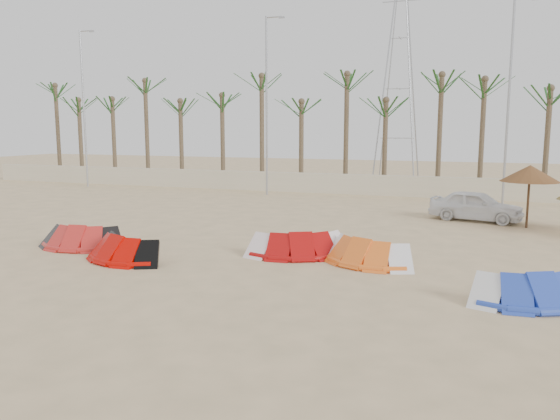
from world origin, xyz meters
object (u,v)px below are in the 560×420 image
at_px(kite_red_mid, 128,246).
at_px(kite_blue, 534,285).
at_px(kite_red_right, 302,242).
at_px(kite_orange, 367,249).
at_px(kite_red_left, 86,235).
at_px(parasol_left, 530,174).
at_px(car, 476,206).

bearing_deg(kite_red_mid, kite_blue, -1.60).
height_order(kite_red_right, kite_orange, same).
xyz_separation_m(kite_red_mid, kite_blue, (12.08, -0.34, -0.00)).
bearing_deg(kite_red_right, kite_red_left, -168.55).
height_order(kite_red_left, parasol_left, parasol_left).
bearing_deg(kite_red_right, car, 59.23).
height_order(kite_red_left, car, car).
bearing_deg(kite_orange, kite_red_mid, -163.51).
height_order(kite_red_right, kite_blue, same).
bearing_deg(kite_orange, kite_red_right, 171.29).
bearing_deg(kite_red_left, kite_orange, 6.93).
relative_size(kite_red_left, parasol_left, 1.21).
height_order(parasol_left, car, parasol_left).
bearing_deg(kite_red_left, car, 39.24).
distance_m(kite_red_left, parasol_left, 18.01).
distance_m(kite_red_right, parasol_left, 11.11).
relative_size(kite_red_right, car, 0.94).
height_order(kite_red_left, kite_red_right, same).
xyz_separation_m(kite_red_mid, car, (10.63, 11.70, 0.28)).
distance_m(kite_red_mid, kite_red_right, 5.77).
bearing_deg(kite_red_mid, car, 47.76).
height_order(kite_orange, parasol_left, parasol_left).
distance_m(kite_red_mid, kite_orange, 7.75).
bearing_deg(parasol_left, kite_orange, -122.37).
bearing_deg(parasol_left, kite_red_right, -133.39).
distance_m(kite_blue, car, 12.13).
bearing_deg(kite_red_left, kite_red_mid, -21.82).
xyz_separation_m(kite_red_left, kite_red_right, (7.66, 1.55, 0.00)).
distance_m(kite_blue, parasol_left, 11.02).
bearing_deg(kite_blue, kite_red_mid, 178.40).
xyz_separation_m(kite_orange, kite_blue, (4.65, -2.54, -0.00)).
bearing_deg(kite_red_left, kite_red_right, 11.45).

